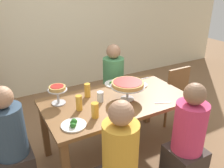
{
  "coord_description": "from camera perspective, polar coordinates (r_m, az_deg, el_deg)",
  "views": [
    {
      "loc": [
        -1.18,
        -2.02,
        1.98
      ],
      "look_at": [
        0.0,
        0.1,
        0.89
      ],
      "focal_mm": 38.05,
      "sensor_mm": 36.0,
      "label": 1
    }
  ],
  "objects": [
    {
      "name": "deep_dish_pizza_stand",
      "position": [
        2.58,
        3.79,
        -0.19
      ],
      "size": [
        0.38,
        0.38,
        0.21
      ],
      "color": "silver",
      "rests_on": "dining_table"
    },
    {
      "name": "cutlery_fork_near",
      "position": [
        2.63,
        12.17,
        -4.42
      ],
      "size": [
        0.17,
        0.08,
        0.0
      ],
      "primitive_type": "cube",
      "rotation": [
        0.0,
        0.0,
        -0.4
      ],
      "color": "silver",
      "rests_on": "dining_table"
    },
    {
      "name": "salad_plate_near_diner",
      "position": [
        3.0,
        0.75,
        0.12
      ],
      "size": [
        0.26,
        0.26,
        0.07
      ],
      "color": "white",
      "rests_on": "dining_table"
    },
    {
      "name": "chair_head_east",
      "position": [
        3.39,
        16.58,
        -3.04
      ],
      "size": [
        0.4,
        0.4,
        0.87
      ],
      "rotation": [
        0.0,
        0.0,
        3.14
      ],
      "color": "brown",
      "rests_on": "ground_plane"
    },
    {
      "name": "ground_plane",
      "position": [
        3.06,
        0.95,
        -16.09
      ],
      "size": [
        12.0,
        12.0,
        0.0
      ],
      "primitive_type": "plane",
      "color": "#846042"
    },
    {
      "name": "beer_glass_amber_short",
      "position": [
        2.29,
        -4.1,
        -6.3
      ],
      "size": [
        0.07,
        0.07,
        0.15
      ],
      "primitive_type": "cylinder",
      "color": "gold",
      "rests_on": "dining_table"
    },
    {
      "name": "diner_near_right",
      "position": [
        2.48,
        17.51,
        -13.9
      ],
      "size": [
        0.34,
        0.34,
        1.15
      ],
      "rotation": [
        0.0,
        0.0,
        1.57
      ],
      "color": "#382D28",
      "rests_on": "ground_plane"
    },
    {
      "name": "diner_far_right",
      "position": [
        3.5,
        0.32,
        -0.96
      ],
      "size": [
        0.34,
        0.34,
        1.15
      ],
      "rotation": [
        0.0,
        0.0,
        -1.57
      ],
      "color": "#382D28",
      "rests_on": "ground_plane"
    },
    {
      "name": "beer_glass_amber_tall",
      "position": [
        2.43,
        -7.93,
        -4.51
      ],
      "size": [
        0.07,
        0.07,
        0.16
      ],
      "primitive_type": "cylinder",
      "color": "gold",
      "rests_on": "dining_table"
    },
    {
      "name": "personal_pizza_stand",
      "position": [
        2.56,
        -12.95,
        -1.63
      ],
      "size": [
        0.2,
        0.2,
        0.21
      ],
      "color": "silver",
      "rests_on": "dining_table"
    },
    {
      "name": "cutlery_knife_near",
      "position": [
        3.21,
        7.58,
        1.33
      ],
      "size": [
        0.18,
        0.02,
        0.0
      ],
      "primitive_type": "cube",
      "rotation": [
        0.0,
        0.0,
        3.14
      ],
      "color": "silver",
      "rests_on": "dining_table"
    },
    {
      "name": "diner_head_west",
      "position": [
        2.51,
        -22.79,
        -14.38
      ],
      "size": [
        0.34,
        0.34,
        1.15
      ],
      "color": "#382D28",
      "rests_on": "ground_plane"
    },
    {
      "name": "cutlery_fork_far",
      "position": [
        2.36,
        1.39,
        -7.34
      ],
      "size": [
        0.18,
        0.03,
        0.0
      ],
      "primitive_type": "cube",
      "rotation": [
        0.0,
        0.0,
        0.06
      ],
      "color": "silver",
      "rests_on": "dining_table"
    },
    {
      "name": "salad_plate_spare",
      "position": [
        2.21,
        -9.21,
        -9.55
      ],
      "size": [
        0.23,
        0.23,
        0.07
      ],
      "color": "white",
      "rests_on": "dining_table"
    },
    {
      "name": "dining_table",
      "position": [
        2.69,
        1.04,
        -5.49
      ],
      "size": [
        1.61,
        0.87,
        0.74
      ],
      "color": "brown",
      "rests_on": "ground_plane"
    },
    {
      "name": "beer_glass_amber_spare",
      "position": [
        2.69,
        -5.93,
        -1.51
      ],
      "size": [
        0.07,
        0.07,
        0.16
      ],
      "primitive_type": "cylinder",
      "color": "gold",
      "rests_on": "dining_table"
    },
    {
      "name": "rear_partition",
      "position": [
        4.42,
        -13.87,
        15.97
      ],
      "size": [
        8.0,
        0.12,
        2.8
      ],
      "primitive_type": "cube",
      "color": "beige",
      "rests_on": "ground_plane"
    },
    {
      "name": "salad_plate_far_diner",
      "position": [
        3.01,
        6.61,
        -0.05
      ],
      "size": [
        0.2,
        0.2,
        0.06
      ],
      "color": "white",
      "rests_on": "dining_table"
    },
    {
      "name": "water_glass_clear_near",
      "position": [
        2.59,
        -2.83,
        -3.04
      ],
      "size": [
        0.07,
        0.07,
        0.11
      ],
      "primitive_type": "cylinder",
      "color": "white",
      "rests_on": "dining_table"
    }
  ]
}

